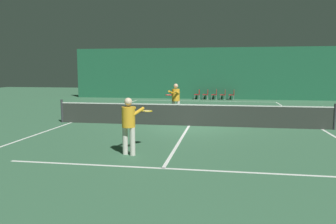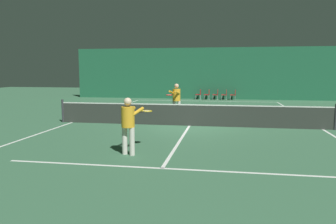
{
  "view_description": "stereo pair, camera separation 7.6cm",
  "coord_description": "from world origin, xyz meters",
  "px_view_note": "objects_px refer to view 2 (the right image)",
  "views": [
    {
      "loc": [
        1.4,
        -14.11,
        2.39
      ],
      "look_at": [
        -0.48,
        -2.76,
        0.94
      ],
      "focal_mm": 35.0,
      "sensor_mm": 36.0,
      "label": 1
    },
    {
      "loc": [
        1.47,
        -14.1,
        2.39
      ],
      "look_at": [
        -0.48,
        -2.76,
        0.94
      ],
      "focal_mm": 35.0,
      "sensor_mm": 36.0,
      "label": 2
    }
  ],
  "objects_px": {
    "courtside_chair_3": "(225,94)",
    "courtside_chair_4": "(234,94)",
    "tennis_net": "(190,114)",
    "courtside_chair_2": "(216,94)",
    "courtside_chair_0": "(199,94)",
    "courtside_chair_1": "(208,94)",
    "player_near": "(129,122)",
    "player_far": "(176,98)"
  },
  "relations": [
    {
      "from": "courtside_chair_2",
      "to": "player_far",
      "type": "bearing_deg",
      "value": -9.3
    },
    {
      "from": "courtside_chair_3",
      "to": "courtside_chair_0",
      "type": "bearing_deg",
      "value": -90.0
    },
    {
      "from": "tennis_net",
      "to": "courtside_chair_3",
      "type": "xyz_separation_m",
      "value": [
        1.53,
        13.36,
        -0.03
      ]
    },
    {
      "from": "courtside_chair_3",
      "to": "player_near",
      "type": "bearing_deg",
      "value": -8.32
    },
    {
      "from": "player_near",
      "to": "courtside_chair_0",
      "type": "xyz_separation_m",
      "value": [
        0.58,
        18.58,
        -0.47
      ]
    },
    {
      "from": "player_near",
      "to": "player_far",
      "type": "height_order",
      "value": "player_far"
    },
    {
      "from": "tennis_net",
      "to": "courtside_chair_3",
      "type": "bearing_deg",
      "value": 83.47
    },
    {
      "from": "tennis_net",
      "to": "courtside_chair_0",
      "type": "distance_m",
      "value": 13.38
    },
    {
      "from": "tennis_net",
      "to": "courtside_chair_2",
      "type": "height_order",
      "value": "tennis_net"
    },
    {
      "from": "courtside_chair_2",
      "to": "tennis_net",
      "type": "bearing_deg",
      "value": -3.49
    },
    {
      "from": "player_near",
      "to": "courtside_chair_3",
      "type": "relative_size",
      "value": 1.96
    },
    {
      "from": "courtside_chair_0",
      "to": "courtside_chair_2",
      "type": "relative_size",
      "value": 1.0
    },
    {
      "from": "courtside_chair_0",
      "to": "courtside_chair_2",
      "type": "height_order",
      "value": "same"
    },
    {
      "from": "tennis_net",
      "to": "courtside_chair_0",
      "type": "bearing_deg",
      "value": 92.63
    },
    {
      "from": "player_far",
      "to": "courtside_chair_3",
      "type": "height_order",
      "value": "player_far"
    },
    {
      "from": "courtside_chair_0",
      "to": "courtside_chair_4",
      "type": "bearing_deg",
      "value": 90.0
    },
    {
      "from": "tennis_net",
      "to": "courtside_chair_3",
      "type": "distance_m",
      "value": 13.45
    },
    {
      "from": "courtside_chair_1",
      "to": "courtside_chair_2",
      "type": "bearing_deg",
      "value": 90.0
    },
    {
      "from": "tennis_net",
      "to": "player_near",
      "type": "xyz_separation_m",
      "value": [
        -1.19,
        -5.22,
        0.45
      ]
    },
    {
      "from": "courtside_chair_0",
      "to": "courtside_chair_1",
      "type": "bearing_deg",
      "value": 90.0
    },
    {
      "from": "courtside_chair_0",
      "to": "courtside_chair_2",
      "type": "xyz_separation_m",
      "value": [
        1.43,
        0.0,
        0.0
      ]
    },
    {
      "from": "courtside_chair_4",
      "to": "player_near",
      "type": "bearing_deg",
      "value": -10.46
    },
    {
      "from": "courtside_chair_0",
      "to": "player_near",
      "type": "bearing_deg",
      "value": -1.77
    },
    {
      "from": "courtside_chair_3",
      "to": "tennis_net",
      "type": "bearing_deg",
      "value": -6.53
    },
    {
      "from": "player_far",
      "to": "courtside_chair_0",
      "type": "height_order",
      "value": "player_far"
    },
    {
      "from": "player_far",
      "to": "courtside_chair_2",
      "type": "distance_m",
      "value": 11.01
    },
    {
      "from": "player_near",
      "to": "courtside_chair_1",
      "type": "distance_m",
      "value": 18.63
    },
    {
      "from": "tennis_net",
      "to": "courtside_chair_2",
      "type": "bearing_deg",
      "value": 86.51
    },
    {
      "from": "courtside_chair_1",
      "to": "courtside_chair_2",
      "type": "xyz_separation_m",
      "value": [
        0.71,
        0.0,
        0.0
      ]
    },
    {
      "from": "courtside_chair_3",
      "to": "courtside_chair_4",
      "type": "xyz_separation_m",
      "value": [
        0.71,
        0.0,
        0.0
      ]
    },
    {
      "from": "player_far",
      "to": "courtside_chair_1",
      "type": "distance_m",
      "value": 10.91
    },
    {
      "from": "courtside_chair_1",
      "to": "courtside_chair_4",
      "type": "bearing_deg",
      "value": 90.0
    },
    {
      "from": "player_near",
      "to": "player_far",
      "type": "relative_size",
      "value": 0.95
    },
    {
      "from": "courtside_chair_1",
      "to": "courtside_chair_0",
      "type": "bearing_deg",
      "value": -90.0
    },
    {
      "from": "player_near",
      "to": "courtside_chair_4",
      "type": "distance_m",
      "value": 18.9
    },
    {
      "from": "courtside_chair_3",
      "to": "courtside_chair_4",
      "type": "distance_m",
      "value": 0.71
    },
    {
      "from": "courtside_chair_4",
      "to": "tennis_net",
      "type": "bearing_deg",
      "value": -9.53
    },
    {
      "from": "courtside_chair_1",
      "to": "courtside_chair_4",
      "type": "relative_size",
      "value": 1.0
    },
    {
      "from": "courtside_chair_2",
      "to": "courtside_chair_4",
      "type": "bearing_deg",
      "value": 90.0
    },
    {
      "from": "courtside_chair_3",
      "to": "courtside_chair_4",
      "type": "height_order",
      "value": "same"
    },
    {
      "from": "courtside_chair_3",
      "to": "courtside_chair_4",
      "type": "bearing_deg",
      "value": 90.0
    },
    {
      "from": "tennis_net",
      "to": "courtside_chair_4",
      "type": "relative_size",
      "value": 14.29
    }
  ]
}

